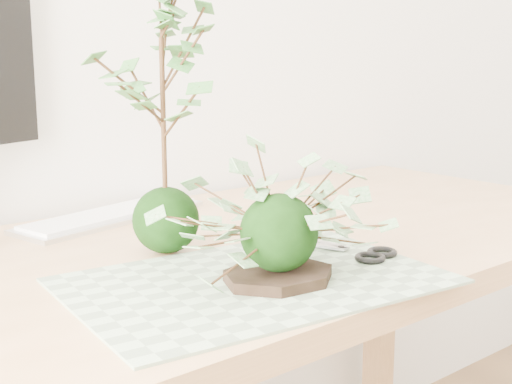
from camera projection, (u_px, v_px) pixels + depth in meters
desk at (227, 294)px, 1.17m from camera, size 1.60×0.70×0.74m
cutting_mat at (255, 280)px, 0.96m from camera, size 0.53×0.39×0.00m
stone_dish at (279, 276)px, 0.95m from camera, size 0.18×0.18×0.01m
ivy_kokedama at (279, 196)px, 0.93m from camera, size 0.33×0.33×0.21m
maple_kokedama at (162, 55)px, 1.04m from camera, size 0.27×0.27×0.43m
keyboard at (112, 216)px, 1.32m from camera, size 0.39×0.19×0.01m
scissors at (360, 253)px, 1.07m from camera, size 0.09×0.19×0.01m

